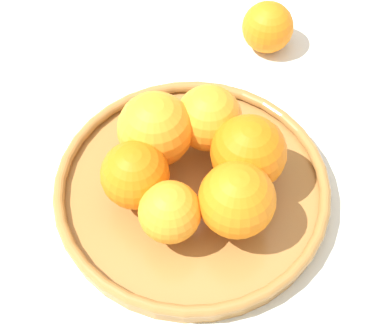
{
  "coord_description": "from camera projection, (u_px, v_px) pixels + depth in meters",
  "views": [
    {
      "loc": [
        0.33,
        -0.2,
        0.62
      ],
      "look_at": [
        0.0,
        0.0,
        0.07
      ],
      "focal_mm": 60.0,
      "sensor_mm": 36.0,
      "label": 1
    }
  ],
  "objects": [
    {
      "name": "orange_pile",
      "position": [
        196.0,
        159.0,
        0.68
      ],
      "size": [
        0.2,
        0.19,
        0.08
      ],
      "color": "orange",
      "rests_on": "fruit_bowl"
    },
    {
      "name": "stray_orange",
      "position": [
        268.0,
        27.0,
        0.84
      ],
      "size": [
        0.07,
        0.07,
        0.07
      ],
      "primitive_type": "sphere",
      "color": "orange",
      "rests_on": "ground_plane"
    },
    {
      "name": "ground_plane",
      "position": [
        192.0,
        197.0,
        0.73
      ],
      "size": [
        4.0,
        4.0,
        0.0
      ],
      "primitive_type": "plane",
      "color": "silver"
    },
    {
      "name": "fruit_bowl",
      "position": [
        192.0,
        190.0,
        0.72
      ],
      "size": [
        0.31,
        0.31,
        0.03
      ],
      "color": "#A57238",
      "rests_on": "ground_plane"
    }
  ]
}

